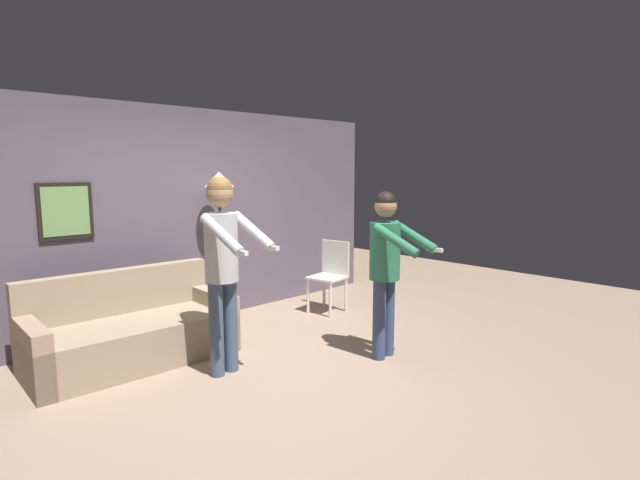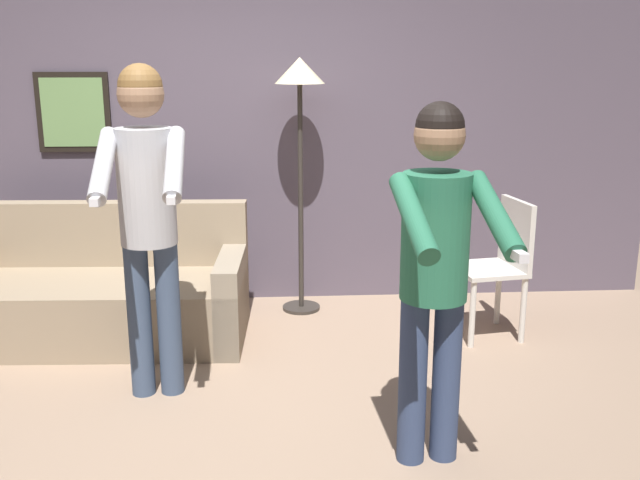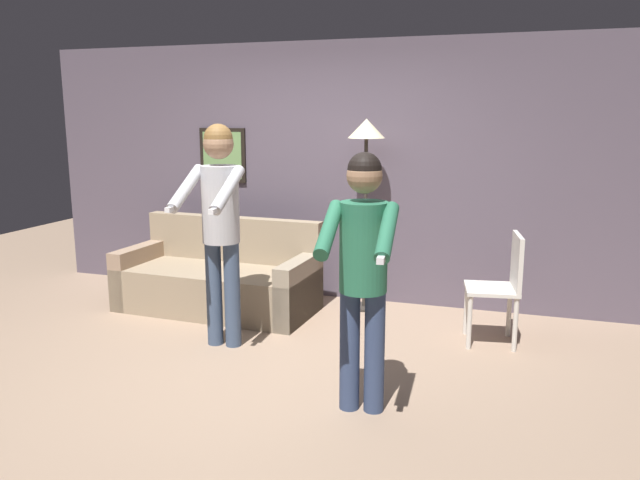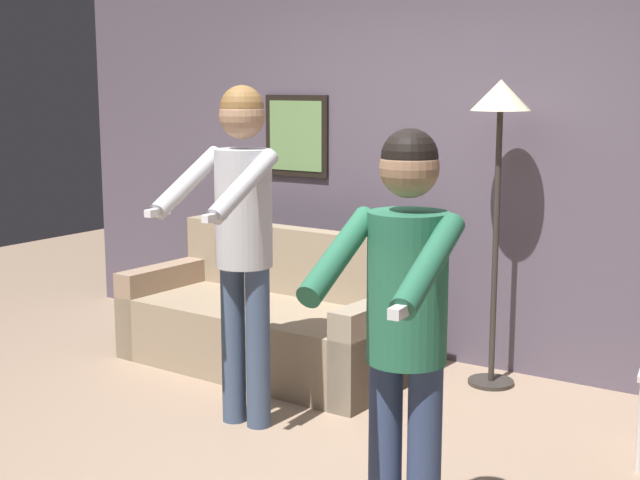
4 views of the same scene
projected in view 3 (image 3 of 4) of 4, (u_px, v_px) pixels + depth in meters
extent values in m
plane|color=gray|center=(255.00, 363.00, 4.81)|extent=(12.00, 12.00, 0.00)
cube|color=#584E5C|center=(330.00, 173.00, 6.36)|extent=(6.40, 0.06, 2.60)
cube|color=black|center=(223.00, 155.00, 6.65)|extent=(0.53, 0.02, 0.57)
cube|color=#6D9556|center=(222.00, 155.00, 6.63)|extent=(0.45, 0.01, 0.49)
cube|color=gray|center=(217.00, 289.00, 6.08)|extent=(1.93, 0.93, 0.42)
cube|color=gray|center=(233.00, 239.00, 6.32)|extent=(1.90, 0.22, 0.45)
cube|color=#9C8067|center=(142.00, 273.00, 6.36)|extent=(0.19, 0.86, 0.58)
cube|color=gray|center=(299.00, 290.00, 5.76)|extent=(0.19, 0.86, 0.58)
cylinder|color=#332D28|center=(364.00, 307.00, 6.17)|extent=(0.28, 0.28, 0.02)
cylinder|color=#332D28|center=(365.00, 224.00, 6.01)|extent=(0.04, 0.04, 1.64)
cone|color=#F9EAB7|center=(366.00, 128.00, 5.83)|extent=(0.35, 0.35, 0.18)
cylinder|color=#3D4F6A|center=(214.00, 293.00, 5.13)|extent=(0.13, 0.13, 0.87)
cylinder|color=#3D4F6A|center=(232.00, 295.00, 5.09)|extent=(0.13, 0.13, 0.87)
cylinder|color=#B2B2B7|center=(220.00, 204.00, 4.97)|extent=(0.30, 0.30, 0.62)
sphere|color=#9E7556|center=(218.00, 144.00, 4.87)|extent=(0.24, 0.24, 0.24)
sphere|color=brown|center=(218.00, 138.00, 4.86)|extent=(0.23, 0.23, 0.23)
cylinder|color=#B2B2B7|center=(186.00, 188.00, 4.75)|extent=(0.12, 0.53, 0.33)
cube|color=white|center=(172.00, 209.00, 4.54)|extent=(0.05, 0.15, 0.04)
cylinder|color=#B2B2B7|center=(228.00, 189.00, 4.66)|extent=(0.12, 0.53, 0.33)
cube|color=white|center=(215.00, 211.00, 4.46)|extent=(0.05, 0.15, 0.04)
cylinder|color=navy|center=(350.00, 350.00, 4.00)|extent=(0.13, 0.13, 0.80)
cylinder|color=navy|center=(374.00, 352.00, 3.96)|extent=(0.13, 0.13, 0.80)
cylinder|color=#286B4C|center=(363.00, 247.00, 3.85)|extent=(0.30, 0.30, 0.56)
sphere|color=#9E7556|center=(364.00, 176.00, 3.76)|extent=(0.22, 0.22, 0.22)
sphere|color=black|center=(365.00, 169.00, 3.75)|extent=(0.21, 0.21, 0.21)
cylinder|color=#286B4C|center=(329.00, 229.00, 3.64)|extent=(0.13, 0.49, 0.29)
cylinder|color=#286B4C|center=(387.00, 232.00, 3.57)|extent=(0.13, 0.49, 0.29)
cube|color=white|center=(382.00, 258.00, 3.37)|extent=(0.05, 0.15, 0.04)
cylinder|color=silver|center=(466.00, 309.00, 5.40)|extent=(0.04, 0.04, 0.45)
cylinder|color=silver|center=(469.00, 323.00, 5.06)|extent=(0.04, 0.04, 0.45)
cylinder|color=silver|center=(509.00, 311.00, 5.35)|extent=(0.04, 0.04, 0.45)
cylinder|color=silver|center=(515.00, 325.00, 5.00)|extent=(0.04, 0.04, 0.45)
cube|color=silver|center=(491.00, 289.00, 5.15)|extent=(0.48, 0.48, 0.03)
cube|color=silver|center=(517.00, 262.00, 5.08)|extent=(0.10, 0.42, 0.45)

